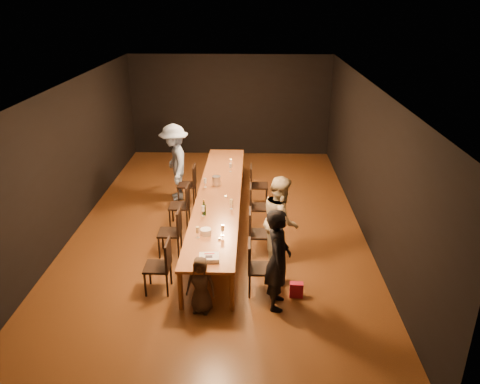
{
  "coord_description": "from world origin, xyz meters",
  "views": [
    {
      "loc": [
        0.7,
        -8.95,
        4.57
      ],
      "look_at": [
        0.45,
        -0.5,
        1.0
      ],
      "focal_mm": 35.0,
      "sensor_mm": 36.0,
      "label": 1
    }
  ],
  "objects_px": {
    "chair_left_2": "(179,205)",
    "champagne_bottle": "(204,207)",
    "woman_birthday": "(278,259)",
    "child": "(201,285)",
    "table": "(219,196)",
    "chair_right_0": "(261,268)",
    "chair_left_1": "(170,232)",
    "chair_right_3": "(259,185)",
    "plate_stack": "(206,232)",
    "chair_left_0": "(157,266)",
    "man_blue": "(175,162)",
    "chair_right_2": "(260,206)",
    "chair_right_1": "(260,233)",
    "chair_left_3": "(187,184)",
    "woman_tan": "(281,220)",
    "ice_bucket": "(216,181)",
    "birthday_cake": "(209,258)"
  },
  "relations": [
    {
      "from": "chair_left_0",
      "to": "child",
      "type": "distance_m",
      "value": 0.93
    },
    {
      "from": "chair_right_3",
      "to": "chair_left_1",
      "type": "relative_size",
      "value": 1.0
    },
    {
      "from": "woman_birthday",
      "to": "woman_tan",
      "type": "distance_m",
      "value": 1.39
    },
    {
      "from": "chair_right_2",
      "to": "woman_birthday",
      "type": "relative_size",
      "value": 0.56
    },
    {
      "from": "chair_left_2",
      "to": "champagne_bottle",
      "type": "distance_m",
      "value": 1.3
    },
    {
      "from": "chair_right_0",
      "to": "champagne_bottle",
      "type": "distance_m",
      "value": 1.78
    },
    {
      "from": "plate_stack",
      "to": "woman_tan",
      "type": "bearing_deg",
      "value": 19.31
    },
    {
      "from": "chair_left_1",
      "to": "woman_birthday",
      "type": "distance_m",
      "value": 2.52
    },
    {
      "from": "table",
      "to": "chair_right_3",
      "type": "bearing_deg",
      "value": 54.69
    },
    {
      "from": "chair_left_1",
      "to": "woman_tan",
      "type": "relative_size",
      "value": 0.56
    },
    {
      "from": "woman_birthday",
      "to": "table",
      "type": "bearing_deg",
      "value": 25.42
    },
    {
      "from": "chair_right_0",
      "to": "chair_right_2",
      "type": "distance_m",
      "value": 2.4
    },
    {
      "from": "chair_right_2",
      "to": "chair_right_1",
      "type": "bearing_deg",
      "value": -0.0
    },
    {
      "from": "champagne_bottle",
      "to": "woman_tan",
      "type": "bearing_deg",
      "value": -12.57
    },
    {
      "from": "woman_tan",
      "to": "ice_bucket",
      "type": "xyz_separation_m",
      "value": [
        -1.3,
        1.82,
        0.02
      ]
    },
    {
      "from": "woman_tan",
      "to": "champagne_bottle",
      "type": "xyz_separation_m",
      "value": [
        -1.42,
        0.32,
        0.08
      ]
    },
    {
      "from": "chair_left_3",
      "to": "champagne_bottle",
      "type": "relative_size",
      "value": 2.94
    },
    {
      "from": "woman_tan",
      "to": "birthday_cake",
      "type": "xyz_separation_m",
      "value": [
        -1.18,
        -1.29,
        -0.04
      ]
    },
    {
      "from": "child",
      "to": "plate_stack",
      "type": "xyz_separation_m",
      "value": [
        -0.02,
        1.1,
        0.33
      ]
    },
    {
      "from": "man_blue",
      "to": "plate_stack",
      "type": "relative_size",
      "value": 9.5
    },
    {
      "from": "chair_left_3",
      "to": "woman_birthday",
      "type": "bearing_deg",
      "value": -153.68
    },
    {
      "from": "table",
      "to": "chair_right_0",
      "type": "relative_size",
      "value": 6.45
    },
    {
      "from": "chair_right_0",
      "to": "plate_stack",
      "type": "bearing_deg",
      "value": -121.55
    },
    {
      "from": "chair_left_0",
      "to": "ice_bucket",
      "type": "height_order",
      "value": "ice_bucket"
    },
    {
      "from": "birthday_cake",
      "to": "champagne_bottle",
      "type": "xyz_separation_m",
      "value": [
        -0.24,
        1.6,
        0.12
      ]
    },
    {
      "from": "chair_left_2",
      "to": "woman_tan",
      "type": "height_order",
      "value": "woman_tan"
    },
    {
      "from": "chair_right_0",
      "to": "chair_left_2",
      "type": "height_order",
      "value": "same"
    },
    {
      "from": "woman_birthday",
      "to": "child",
      "type": "height_order",
      "value": "woman_birthday"
    },
    {
      "from": "chair_left_2",
      "to": "chair_left_3",
      "type": "bearing_deg",
      "value": 0.0
    },
    {
      "from": "chair_left_0",
      "to": "chair_left_3",
      "type": "relative_size",
      "value": 1.0
    },
    {
      "from": "table",
      "to": "plate_stack",
      "type": "relative_size",
      "value": 31.12
    },
    {
      "from": "chair_right_2",
      "to": "chair_left_0",
      "type": "xyz_separation_m",
      "value": [
        -1.7,
        -2.4,
        0.0
      ]
    },
    {
      "from": "man_blue",
      "to": "champagne_bottle",
      "type": "bearing_deg",
      "value": 4.54
    },
    {
      "from": "table",
      "to": "chair_right_3",
      "type": "relative_size",
      "value": 6.45
    },
    {
      "from": "chair_right_3",
      "to": "chair_left_0",
      "type": "height_order",
      "value": "same"
    },
    {
      "from": "child",
      "to": "chair_right_1",
      "type": "bearing_deg",
      "value": 70.41
    },
    {
      "from": "child",
      "to": "ice_bucket",
      "type": "relative_size",
      "value": 4.6
    },
    {
      "from": "chair_right_0",
      "to": "ice_bucket",
      "type": "height_order",
      "value": "ice_bucket"
    },
    {
      "from": "chair_right_2",
      "to": "birthday_cake",
      "type": "relative_size",
      "value": 2.8
    },
    {
      "from": "child",
      "to": "champagne_bottle",
      "type": "xyz_separation_m",
      "value": [
        -0.13,
        1.88,
        0.44
      ]
    },
    {
      "from": "chair_left_0",
      "to": "man_blue",
      "type": "bearing_deg",
      "value": 4.45
    },
    {
      "from": "plate_stack",
      "to": "ice_bucket",
      "type": "xyz_separation_m",
      "value": [
        0.01,
        2.28,
        0.05
      ]
    },
    {
      "from": "chair_left_1",
      "to": "champagne_bottle",
      "type": "bearing_deg",
      "value": -76.12
    },
    {
      "from": "woman_tan",
      "to": "champagne_bottle",
      "type": "bearing_deg",
      "value": 77.11
    },
    {
      "from": "birthday_cake",
      "to": "champagne_bottle",
      "type": "bearing_deg",
      "value": 93.61
    },
    {
      "from": "chair_left_2",
      "to": "plate_stack",
      "type": "distance_m",
      "value": 2.0
    },
    {
      "from": "table",
      "to": "plate_stack",
      "type": "bearing_deg",
      "value": -93.12
    },
    {
      "from": "child",
      "to": "birthday_cake",
      "type": "relative_size",
      "value": 2.84
    },
    {
      "from": "chair_left_2",
      "to": "chair_left_0",
      "type": "bearing_deg",
      "value": -180.0
    },
    {
      "from": "table",
      "to": "chair_right_0",
      "type": "xyz_separation_m",
      "value": [
        0.85,
        -2.4,
        -0.24
      ]
    }
  ]
}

